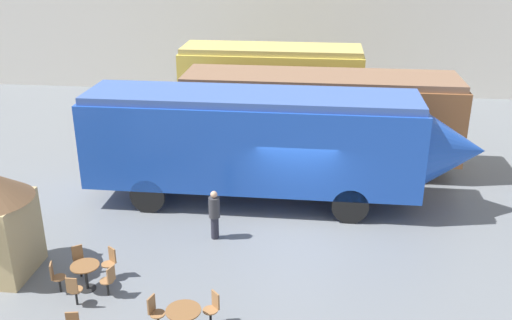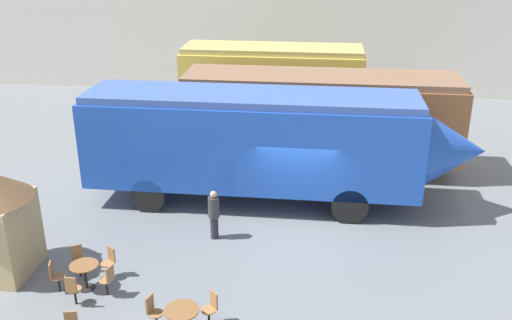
{
  "view_description": "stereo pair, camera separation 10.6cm",
  "coord_description": "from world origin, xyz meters",
  "px_view_note": "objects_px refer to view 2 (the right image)",
  "views": [
    {
      "loc": [
        0.59,
        -16.4,
        8.67
      ],
      "look_at": [
        -1.4,
        1.0,
        1.6
      ],
      "focal_mm": 40.0,
      "sensor_mm": 36.0,
      "label": 1
    },
    {
      "loc": [
        0.69,
        -16.38,
        8.67
      ],
      "look_at": [
        -1.4,
        1.0,
        1.6
      ],
      "focal_mm": 40.0,
      "sensor_mm": 36.0,
      "label": 2
    }
  ],
  "objects_px": {
    "streamlined_locomotive": "(275,140)",
    "cafe_table_far": "(85,271)",
    "cafe_table_near": "(182,316)",
    "cafe_chair_0": "(211,306)",
    "visitor_person": "(214,213)",
    "passenger_coach_vintage": "(272,83)",
    "passenger_coach_wooden": "(319,114)"
  },
  "relations": [
    {
      "from": "cafe_table_far",
      "to": "cafe_chair_0",
      "type": "bearing_deg",
      "value": -16.58
    },
    {
      "from": "passenger_coach_vintage",
      "to": "visitor_person",
      "type": "xyz_separation_m",
      "value": [
        -0.81,
        -9.89,
        -1.49
      ]
    },
    {
      "from": "cafe_table_near",
      "to": "passenger_coach_vintage",
      "type": "bearing_deg",
      "value": 87.3
    },
    {
      "from": "cafe_table_near",
      "to": "cafe_chair_0",
      "type": "xyz_separation_m",
      "value": [
        0.57,
        0.53,
        -0.07
      ]
    },
    {
      "from": "passenger_coach_wooden",
      "to": "cafe_chair_0",
      "type": "height_order",
      "value": "passenger_coach_wooden"
    },
    {
      "from": "streamlined_locomotive",
      "to": "passenger_coach_vintage",
      "type": "bearing_deg",
      "value": 96.13
    },
    {
      "from": "streamlined_locomotive",
      "to": "cafe_table_near",
      "type": "xyz_separation_m",
      "value": [
        -1.46,
        -7.23,
        -1.68
      ]
    },
    {
      "from": "streamlined_locomotive",
      "to": "cafe_table_near",
      "type": "bearing_deg",
      "value": -101.4
    },
    {
      "from": "cafe_table_near",
      "to": "cafe_chair_0",
      "type": "relative_size",
      "value": 0.93
    },
    {
      "from": "passenger_coach_vintage",
      "to": "cafe_chair_0",
      "type": "relative_size",
      "value": 9.16
    },
    {
      "from": "cafe_table_far",
      "to": "cafe_chair_0",
      "type": "relative_size",
      "value": 0.85
    },
    {
      "from": "cafe_table_near",
      "to": "visitor_person",
      "type": "distance_m",
      "value": 4.58
    },
    {
      "from": "cafe_chair_0",
      "to": "passenger_coach_wooden",
      "type": "bearing_deg",
      "value": -145.71
    },
    {
      "from": "streamlined_locomotive",
      "to": "visitor_person",
      "type": "relative_size",
      "value": 8.31
    },
    {
      "from": "cafe_chair_0",
      "to": "visitor_person",
      "type": "relative_size",
      "value": 0.56
    },
    {
      "from": "passenger_coach_vintage",
      "to": "visitor_person",
      "type": "relative_size",
      "value": 5.11
    },
    {
      "from": "streamlined_locomotive",
      "to": "cafe_table_far",
      "type": "distance_m",
      "value": 7.38
    },
    {
      "from": "passenger_coach_vintage",
      "to": "streamlined_locomotive",
      "type": "relative_size",
      "value": 0.62
    },
    {
      "from": "passenger_coach_vintage",
      "to": "passenger_coach_wooden",
      "type": "bearing_deg",
      "value": -60.53
    },
    {
      "from": "cafe_table_near",
      "to": "cafe_chair_0",
      "type": "height_order",
      "value": "cafe_chair_0"
    },
    {
      "from": "visitor_person",
      "to": "streamlined_locomotive",
      "type": "bearing_deg",
      "value": 59.17
    },
    {
      "from": "cafe_table_near",
      "to": "cafe_table_far",
      "type": "xyz_separation_m",
      "value": [
        -2.95,
        1.58,
        -0.05
      ]
    },
    {
      "from": "streamlined_locomotive",
      "to": "cafe_chair_0",
      "type": "distance_m",
      "value": 6.99
    },
    {
      "from": "passenger_coach_vintage",
      "to": "passenger_coach_wooden",
      "type": "distance_m",
      "value": 4.41
    },
    {
      "from": "passenger_coach_wooden",
      "to": "cafe_chair_0",
      "type": "distance_m",
      "value": 10.49
    },
    {
      "from": "passenger_coach_wooden",
      "to": "passenger_coach_vintage",
      "type": "bearing_deg",
      "value": 119.47
    },
    {
      "from": "passenger_coach_wooden",
      "to": "cafe_table_far",
      "type": "relative_size",
      "value": 14.09
    },
    {
      "from": "passenger_coach_wooden",
      "to": "cafe_table_near",
      "type": "bearing_deg",
      "value": -105.0
    },
    {
      "from": "streamlined_locomotive",
      "to": "cafe_table_near",
      "type": "relative_size",
      "value": 16.06
    },
    {
      "from": "passenger_coach_vintage",
      "to": "cafe_table_near",
      "type": "relative_size",
      "value": 9.88
    },
    {
      "from": "cafe_table_near",
      "to": "cafe_table_far",
      "type": "bearing_deg",
      "value": 151.88
    },
    {
      "from": "cafe_chair_0",
      "to": "streamlined_locomotive",
      "type": "bearing_deg",
      "value": -140.57
    }
  ]
}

